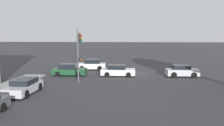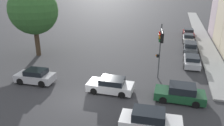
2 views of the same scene
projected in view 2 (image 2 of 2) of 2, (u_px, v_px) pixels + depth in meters
The scene contains 12 objects.
ground_plane at pixel (81, 100), 18.95m from camera, with size 300.00×300.00×0.00m, color #333335.
sidewalk_strip at pixel (199, 31), 45.56m from camera, with size 2.58×60.00×0.18m.
street_tree at pixel (33, 10), 28.59m from camera, with size 6.40×6.40×9.42m.
traffic_signal at pixel (161, 42), 21.25m from camera, with size 0.77×2.47×5.83m.
crossing_car_0 at pixel (35, 76), 22.11m from camera, with size 3.92×2.06×1.42m.
crossing_car_1 at pixel (111, 85), 20.24m from camera, with size 4.24×2.04×1.39m.
crossing_car_2 at pixel (150, 121), 14.86m from camera, with size 4.28×2.04×1.57m.
crossing_car_3 at pixel (180, 93), 18.73m from camera, with size 4.21×2.03×1.49m.
parked_car_0 at pixel (192, 61), 26.62m from camera, with size 1.92×4.31×1.30m.
parked_car_1 at pixel (190, 47), 31.92m from camera, with size 1.99×4.85×1.47m.
parked_car_2 at pixel (188, 38), 37.29m from camera, with size 1.84×3.99×1.41m.
parked_car_3 at pixel (188, 32), 41.74m from camera, with size 2.05×4.03×1.33m.
Camera 2 is at (7.17, -15.25, 9.64)m, focal length 35.00 mm.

